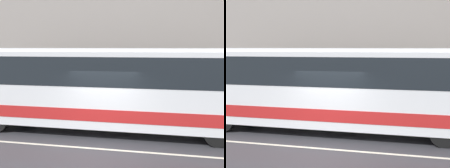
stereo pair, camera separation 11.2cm
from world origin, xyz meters
The scene contains 5 objects.
ground_plane centered at (0.00, 0.00, 0.00)m, with size 60.00×60.00×0.00m, color #333338.
sidewalk centered at (0.00, 5.42, 0.08)m, with size 60.00×2.84×0.16m.
building_facade centered at (0.00, 6.98, 5.76)m, with size 60.00×0.35×11.93m.
lane_stripe centered at (0.00, 0.00, 0.00)m, with size 54.00×0.14×0.01m.
transit_bus centered at (-0.64, 2.21, 1.86)m, with size 12.36×2.52×3.30m.
Camera 2 is at (2.85, -9.59, 3.35)m, focal length 50.00 mm.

